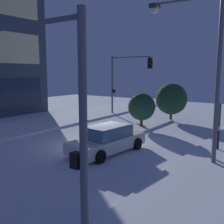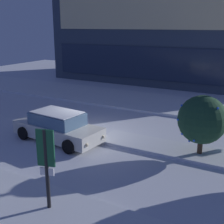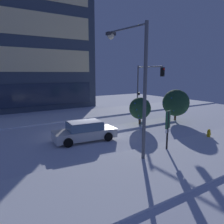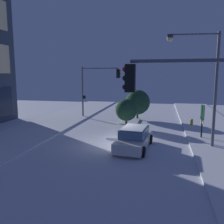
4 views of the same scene
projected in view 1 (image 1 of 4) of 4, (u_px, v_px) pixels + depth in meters
ground at (97, 144)px, 16.08m from camera, size 52.00×52.00×0.00m
curb_strip_far at (18, 128)px, 20.53m from camera, size 52.00×5.20×0.14m
median_strip at (140, 128)px, 20.44m from camera, size 9.00×1.80×0.14m
car_near at (107, 140)px, 14.37m from camera, size 4.86×2.35×1.49m
traffic_light_corner_near_left at (31, 90)px, 6.50m from camera, size 0.32×4.29×5.65m
traffic_light_corner_far_right at (127, 74)px, 26.09m from camera, size 0.32×4.65×5.95m
street_lamp_arched at (198, 56)px, 12.21m from camera, size 0.67×3.40×7.75m
parking_info_sign at (219, 121)px, 14.35m from camera, size 0.54×0.21×2.69m
decorated_tree_median at (142, 107)px, 20.46m from camera, size 2.10×2.12×2.73m
decorated_tree_left_of_median at (171, 99)px, 23.55m from camera, size 2.76×2.76×3.35m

